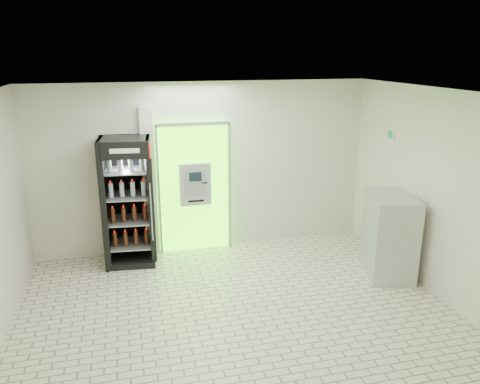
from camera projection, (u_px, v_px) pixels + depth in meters
name	position (u px, v px, depth m)	size (l,w,h in m)	color
ground	(238.00, 315.00, 6.45)	(6.00, 6.00, 0.00)	beige
room_shell	(237.00, 187.00, 5.92)	(6.00, 6.00, 6.00)	silver
atm_assembly	(194.00, 187.00, 8.31)	(1.30, 0.24, 2.33)	#56FA0E
pillar	(149.00, 182.00, 8.12)	(0.22, 0.11, 2.60)	silver
beverage_cooler	(128.00, 204.00, 7.82)	(0.87, 0.80, 2.16)	black
steel_cabinet	(389.00, 235.00, 7.47)	(0.93, 1.14, 1.33)	#B0B2B8
exit_sign	(391.00, 136.00, 7.83)	(0.02, 0.22, 0.26)	white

